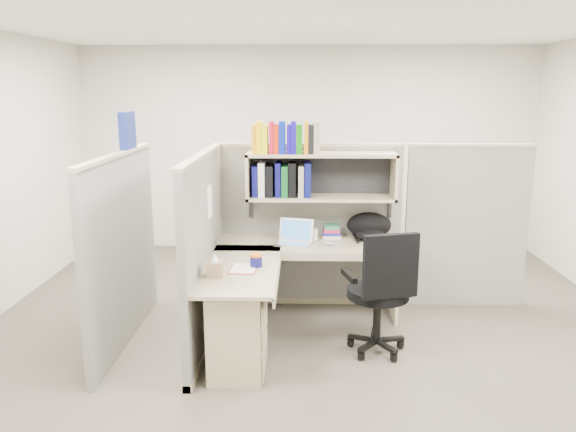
{
  "coord_description": "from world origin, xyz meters",
  "views": [
    {
      "loc": [
        -0.08,
        -4.53,
        2.13
      ],
      "look_at": [
        -0.2,
        0.25,
        1.06
      ],
      "focal_mm": 35.0,
      "sensor_mm": 36.0,
      "label": 1
    }
  ],
  "objects_px": {
    "desk": "(261,305)",
    "task_chair": "(380,311)",
    "laptop": "(294,232)",
    "snack_canister": "(256,260)",
    "backpack": "(370,226)"
  },
  "relations": [
    {
      "from": "snack_canister",
      "to": "laptop",
      "type": "bearing_deg",
      "value": 66.2
    },
    {
      "from": "desk",
      "to": "laptop",
      "type": "distance_m",
      "value": 0.92
    },
    {
      "from": "backpack",
      "to": "task_chair",
      "type": "bearing_deg",
      "value": -76.48
    },
    {
      "from": "backpack",
      "to": "desk",
      "type": "bearing_deg",
      "value": -120.4
    },
    {
      "from": "snack_canister",
      "to": "desk",
      "type": "bearing_deg",
      "value": -69.88
    },
    {
      "from": "desk",
      "to": "task_chair",
      "type": "distance_m",
      "value": 0.97
    },
    {
      "from": "laptop",
      "to": "task_chair",
      "type": "height_order",
      "value": "task_chair"
    },
    {
      "from": "desk",
      "to": "snack_canister",
      "type": "bearing_deg",
      "value": 110.12
    },
    {
      "from": "snack_canister",
      "to": "backpack",
      "type": "bearing_deg",
      "value": 40.58
    },
    {
      "from": "snack_canister",
      "to": "task_chair",
      "type": "relative_size",
      "value": 0.1
    },
    {
      "from": "backpack",
      "to": "snack_canister",
      "type": "relative_size",
      "value": 4.07
    },
    {
      "from": "laptop",
      "to": "desk",
      "type": "bearing_deg",
      "value": -95.09
    },
    {
      "from": "snack_canister",
      "to": "task_chair",
      "type": "xyz_separation_m",
      "value": [
        1.01,
        -0.06,
        -0.41
      ]
    },
    {
      "from": "task_chair",
      "to": "laptop",
      "type": "bearing_deg",
      "value": 134.52
    },
    {
      "from": "desk",
      "to": "task_chair",
      "type": "bearing_deg",
      "value": 3.31
    }
  ]
}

